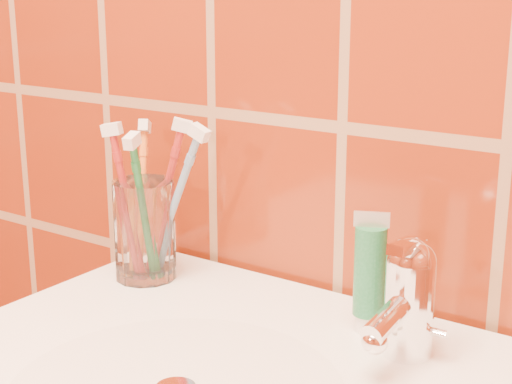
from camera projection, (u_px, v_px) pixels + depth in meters
The scene contains 8 objects.
glass_tumbler at pixel (145, 230), 0.94m from camera, with size 0.07×0.07×0.12m, color white.
toothpaste_tube at pixel (369, 276), 0.79m from camera, with size 0.04×0.03×0.13m.
faucet at pixel (408, 294), 0.74m from camera, with size 0.05×0.11×0.12m.
toothbrush_0 at pixel (174, 205), 0.92m from camera, with size 0.10×0.03×0.20m, color #6C95C0, non-canonical shape.
toothbrush_1 at pixel (141, 198), 0.96m from camera, with size 0.06×0.08×0.19m, color orange, non-canonical shape.
toothbrush_2 at pixel (143, 210), 0.91m from camera, with size 0.04×0.06×0.19m, color #1D6F36, non-canonical shape.
toothbrush_3 at pixel (128, 204), 0.92m from camera, with size 0.05×0.03×0.20m, color #A32523, non-canonical shape.
toothbrush_4 at pixel (164, 199), 0.94m from camera, with size 0.06×0.05×0.20m, color #AA2724, non-canonical shape.
Camera 1 is at (0.41, 0.44, 1.20)m, focal length 55.00 mm.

